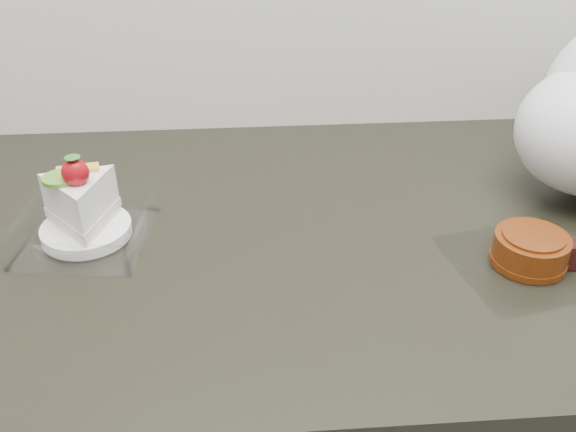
{
  "coord_description": "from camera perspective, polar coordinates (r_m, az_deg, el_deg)",
  "views": [
    {
      "loc": [
        -0.13,
        1.01,
        1.34
      ],
      "look_at": [
        -0.08,
        1.65,
        0.94
      ],
      "focal_mm": 40.0,
      "sensor_mm": 36.0,
      "label": 1
    }
  ],
  "objects": [
    {
      "name": "cake_tray",
      "position": [
        0.81,
        -17.71,
        -0.06
      ],
      "size": [
        0.17,
        0.17,
        0.12
      ],
      "rotation": [
        0.0,
        0.0,
        -0.14
      ],
      "color": "white",
      "rests_on": "counter"
    },
    {
      "name": "mooncake_wrap",
      "position": [
        0.79,
        20.8,
        -3.02
      ],
      "size": [
        0.2,
        0.19,
        0.04
      ],
      "rotation": [
        0.0,
        0.0,
        0.38
      ],
      "color": "white",
      "rests_on": "counter"
    }
  ]
}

